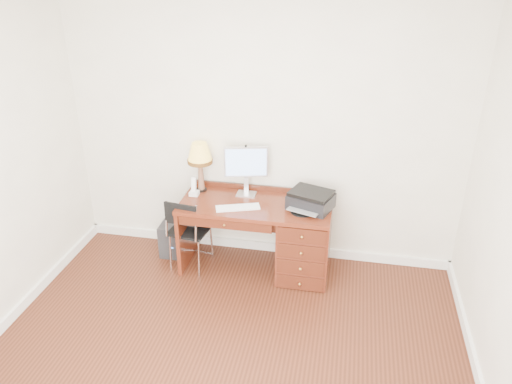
% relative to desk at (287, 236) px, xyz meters
% --- Properties ---
extents(ground, '(4.00, 4.00, 0.00)m').
position_rel_desk_xyz_m(ground, '(-0.32, -1.40, -0.41)').
color(ground, '#37170C').
rests_on(ground, ground).
extents(room_shell, '(4.00, 4.00, 4.00)m').
position_rel_desk_xyz_m(room_shell, '(-0.32, -0.77, -0.36)').
color(room_shell, white).
rests_on(room_shell, ground).
extents(desk, '(1.50, 0.67, 0.75)m').
position_rel_desk_xyz_m(desk, '(0.00, 0.00, 0.00)').
color(desk, '#602414').
rests_on(desk, ground).
extents(monitor, '(0.44, 0.19, 0.51)m').
position_rel_desk_xyz_m(monitor, '(-0.46, 0.20, 0.66)').
color(monitor, silver).
rests_on(monitor, desk).
extents(keyboard, '(0.44, 0.26, 0.02)m').
position_rel_desk_xyz_m(keyboard, '(-0.47, -0.14, 0.35)').
color(keyboard, white).
rests_on(keyboard, desk).
extents(mouse_pad, '(0.23, 0.23, 0.05)m').
position_rel_desk_xyz_m(mouse_pad, '(0.15, -0.09, 0.35)').
color(mouse_pad, black).
rests_on(mouse_pad, desk).
extents(printer, '(0.48, 0.43, 0.18)m').
position_rel_desk_xyz_m(printer, '(0.22, 0.01, 0.42)').
color(printer, black).
rests_on(printer, desk).
extents(leg_lamp, '(0.26, 0.26, 0.52)m').
position_rel_desk_xyz_m(leg_lamp, '(-0.93, 0.18, 0.72)').
color(leg_lamp, black).
rests_on(leg_lamp, desk).
extents(phone, '(0.09, 0.09, 0.19)m').
position_rel_desk_xyz_m(phone, '(-0.97, 0.06, 0.39)').
color(phone, white).
rests_on(phone, desk).
extents(pen_cup, '(0.08, 0.08, 0.10)m').
position_rel_desk_xyz_m(pen_cup, '(0.12, 0.16, 0.39)').
color(pen_cup, black).
rests_on(pen_cup, desk).
extents(chair, '(0.43, 0.43, 0.80)m').
position_rel_desk_xyz_m(chair, '(-0.99, -0.14, 0.07)').
color(chair, black).
rests_on(chair, ground).
extents(equipment_box, '(0.32, 0.32, 0.37)m').
position_rel_desk_xyz_m(equipment_box, '(-1.22, 0.10, -0.23)').
color(equipment_box, black).
rests_on(equipment_box, ground).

